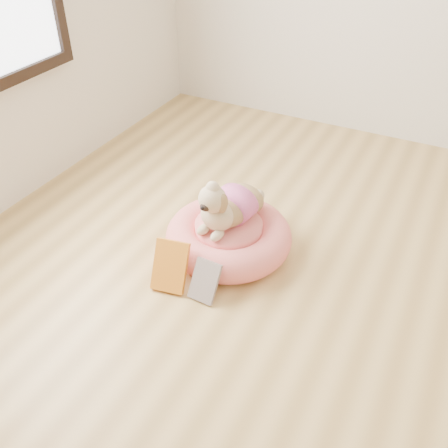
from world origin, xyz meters
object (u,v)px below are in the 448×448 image
at_px(book_yellow, 170,266).
at_px(book_white, 205,281).
at_px(pet_bed, 229,237).
at_px(dog, 227,197).

distance_m(book_yellow, book_white, 0.17).
xyz_separation_m(book_yellow, book_white, (0.17, 0.01, -0.02)).
bearing_deg(book_yellow, pet_bed, 60.63).
bearing_deg(book_white, book_yellow, -175.05).
height_order(dog, book_white, dog).
xyz_separation_m(pet_bed, book_white, (0.05, -0.34, 0.01)).
bearing_deg(book_white, pet_bed, 101.48).
relative_size(pet_bed, book_yellow, 2.66).
xyz_separation_m(pet_bed, dog, (-0.01, 0.00, 0.23)).
height_order(pet_bed, book_yellow, book_yellow).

